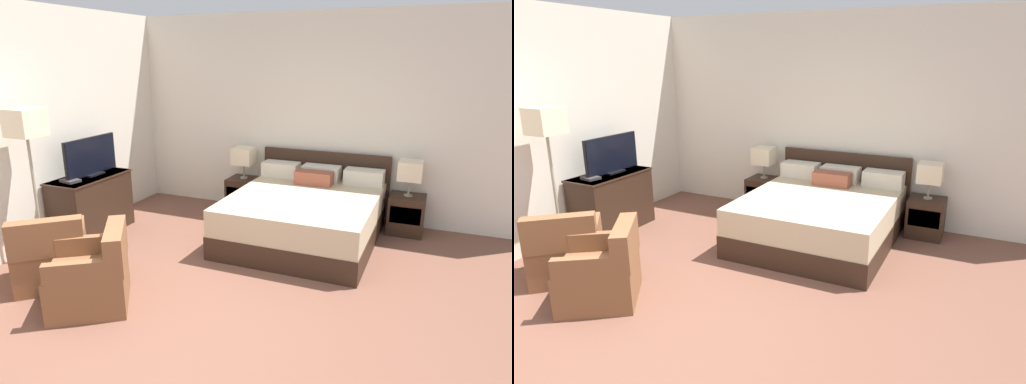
# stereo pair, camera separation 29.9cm
# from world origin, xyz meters

# --- Properties ---
(ground_plane) EXTENTS (10.84, 10.84, 0.00)m
(ground_plane) POSITION_xyz_m (0.00, 0.00, 0.00)
(ground_plane) COLOR brown
(wall_back) EXTENTS (6.52, 0.06, 2.84)m
(wall_back) POSITION_xyz_m (0.00, 3.64, 1.42)
(wall_back) COLOR silver
(wall_back) RESTS_ON ground
(wall_left) EXTENTS (0.06, 5.41, 2.84)m
(wall_left) POSITION_xyz_m (-2.69, 1.51, 1.42)
(wall_left) COLOR silver
(wall_left) RESTS_ON ground
(bed) EXTENTS (1.82, 2.02, 0.96)m
(bed) POSITION_xyz_m (0.26, 2.61, 0.32)
(bed) COLOR #332116
(bed) RESTS_ON ground
(nightstand_left) EXTENTS (0.45, 0.43, 0.51)m
(nightstand_left) POSITION_xyz_m (-0.90, 3.34, 0.25)
(nightstand_left) COLOR #332116
(nightstand_left) RESTS_ON ground
(nightstand_right) EXTENTS (0.45, 0.43, 0.51)m
(nightstand_right) POSITION_xyz_m (1.43, 3.34, 0.25)
(nightstand_right) COLOR #332116
(nightstand_right) RESTS_ON ground
(table_lamp_left) EXTENTS (0.30, 0.30, 0.46)m
(table_lamp_left) POSITION_xyz_m (-0.90, 3.34, 0.84)
(table_lamp_left) COLOR gray
(table_lamp_left) RESTS_ON nightstand_left
(table_lamp_right) EXTENTS (0.30, 0.30, 0.46)m
(table_lamp_right) POSITION_xyz_m (1.43, 3.34, 0.84)
(table_lamp_right) COLOR gray
(table_lamp_right) RESTS_ON nightstand_right
(dresser) EXTENTS (0.53, 1.07, 0.77)m
(dresser) POSITION_xyz_m (-2.38, 1.75, 0.40)
(dresser) COLOR #332116
(dresser) RESTS_ON ground
(tv) EXTENTS (0.18, 0.88, 0.49)m
(tv) POSITION_xyz_m (-2.37, 1.82, 1.01)
(tv) COLOR black
(tv) RESTS_ON dresser
(book_red_cover) EXTENTS (0.25, 0.20, 0.03)m
(book_red_cover) POSITION_xyz_m (-2.38, 1.44, 0.79)
(book_red_cover) COLOR #383333
(book_red_cover) RESTS_ON dresser
(armchair_by_window) EXTENTS (0.97, 0.97, 0.76)m
(armchair_by_window) POSITION_xyz_m (-1.77, 0.48, 0.28)
(armchair_by_window) COLOR brown
(armchair_by_window) RESTS_ON ground
(armchair_companion) EXTENTS (0.95, 0.95, 0.76)m
(armchair_companion) POSITION_xyz_m (-1.07, 0.29, 0.28)
(armchair_companion) COLOR brown
(armchair_companion) RESTS_ON ground
(floor_lamp) EXTENTS (0.33, 0.33, 1.72)m
(floor_lamp) POSITION_xyz_m (-2.32, 0.86, 1.46)
(floor_lamp) COLOR gray
(floor_lamp) RESTS_ON ground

